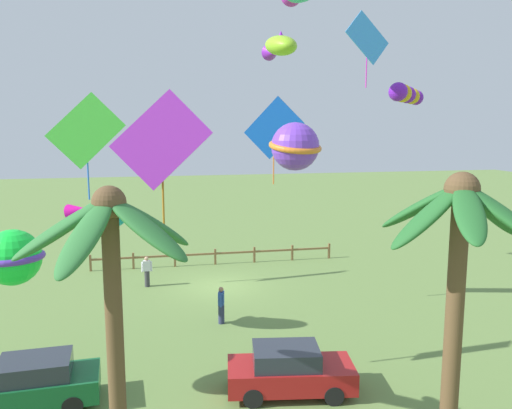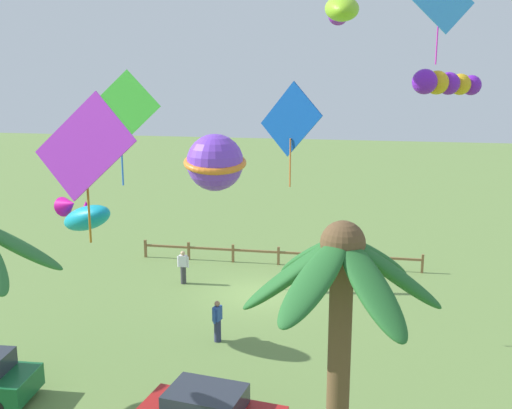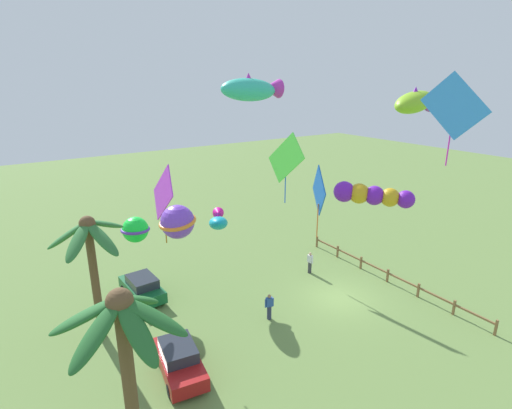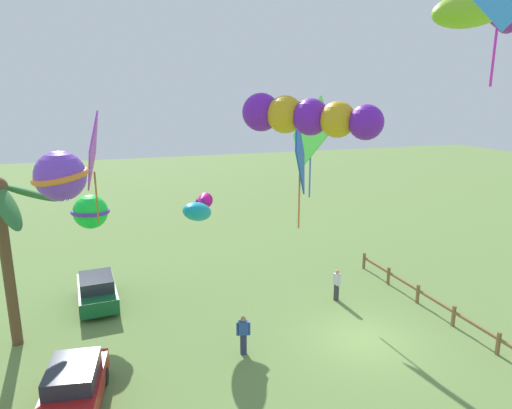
{
  "view_description": "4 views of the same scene",
  "coord_description": "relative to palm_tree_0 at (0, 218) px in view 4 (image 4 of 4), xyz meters",
  "views": [
    {
      "loc": [
        3.4,
        25.68,
        8.29
      ],
      "look_at": [
        -0.57,
        6.4,
        5.26
      ],
      "focal_mm": 36.32,
      "sensor_mm": 36.0,
      "label": 1
    },
    {
      "loc": [
        -4.57,
        25.63,
        10.02
      ],
      "look_at": [
        -0.97,
        5.81,
        5.47
      ],
      "focal_mm": 43.24,
      "sensor_mm": 36.0,
      "label": 2
    },
    {
      "loc": [
        -15.49,
        16.65,
        13.29
      ],
      "look_at": [
        0.28,
        6.15,
        7.3
      ],
      "focal_mm": 27.59,
      "sensor_mm": 36.0,
      "label": 3
    },
    {
      "loc": [
        -14.57,
        9.72,
        9.89
      ],
      "look_at": [
        -0.78,
        4.96,
        6.35
      ],
      "focal_mm": 31.79,
      "sensor_mm": 36.0,
      "label": 4
    }
  ],
  "objects": [
    {
      "name": "kite_ball_3",
      "position": [
        -5.22,
        -2.7,
        2.35
      ],
      "size": [
        1.95,
        1.95,
        1.43
      ],
      "color": "purple"
    },
    {
      "name": "kite_fish_9",
      "position": [
        0.94,
        -7.87,
        -0.54
      ],
      "size": [
        2.9,
        2.21,
        1.57
      ],
      "color": "#1298B4"
    },
    {
      "name": "spectator_0",
      "position": [
        -0.67,
        -14.33,
        -4.5
      ],
      "size": [
        0.55,
        0.26,
        1.59
      ],
      "color": "#38383D",
      "rests_on": "ground"
    },
    {
      "name": "parked_car_1",
      "position": [
        2.62,
        -3.17,
        -4.56
      ],
      "size": [
        3.99,
        1.93,
        1.51
      ],
      "color": "#145B2D",
      "rests_on": "ground"
    },
    {
      "name": "rail_fence",
      "position": [
        -4.67,
        -17.9,
        -4.72
      ],
      "size": [
        14.48,
        0.12,
        0.95
      ],
      "color": "brown",
      "rests_on": "ground"
    },
    {
      "name": "kite_diamond_2",
      "position": [
        -6.24,
        -9.65,
        2.79
      ],
      "size": [
        2.37,
        1.38,
        3.77
      ],
      "color": "#104DB6"
    },
    {
      "name": "kite_diamond_0",
      "position": [
        -1.35,
        -3.57,
        2.49
      ],
      "size": [
        3.06,
        0.6,
        4.22
      ],
      "color": "#B935D8"
    },
    {
      "name": "parked_car_0",
      "position": [
        -5.03,
        -2.43,
        -4.56
      ],
      "size": [
        4.11,
        2.25,
        1.51
      ],
      "color": "#A51919",
      "rests_on": "ground"
    },
    {
      "name": "kite_tube_7",
      "position": [
        -11.18,
        -7.44,
        4.19
      ],
      "size": [
        2.2,
        2.07,
        0.81
      ],
      "color": "#6919B6"
    },
    {
      "name": "spectator_1",
      "position": [
        -3.74,
        -8.55,
        -4.5
      ],
      "size": [
        0.31,
        0.54,
        1.59
      ],
      "color": "#2D3351",
      "rests_on": "ground"
    },
    {
      "name": "palm_tree_0",
      "position": [
        0.0,
        0.0,
        0.0
      ],
      "size": [
        4.28,
        4.25,
        6.92
      ],
      "color": "brown",
      "rests_on": "ground"
    },
    {
      "name": "kite_diamond_8",
      "position": [
        1.96,
        -13.98,
        2.64
      ],
      "size": [
        3.73,
        0.75,
        5.17
      ],
      "color": "#52E943"
    },
    {
      "name": "ground_plane",
      "position": [
        -4.38,
        -13.54,
        -5.31
      ],
      "size": [
        120.0,
        120.0,
        0.0
      ],
      "primitive_type": "plane",
      "color": "olive"
    },
    {
      "name": "kite_fish_5",
      "position": [
        -7.68,
        -14.44,
        6.96
      ],
      "size": [
        1.74,
        3.3,
        1.44
      ],
      "color": "#87C424"
    },
    {
      "name": "kite_ball_1",
      "position": [
        2.9,
        -3.18,
        -0.73
      ],
      "size": [
        2.48,
        2.48,
        1.59
      ],
      "color": "#16E439"
    }
  ]
}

